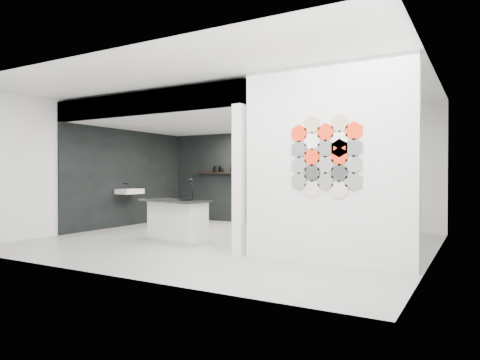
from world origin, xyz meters
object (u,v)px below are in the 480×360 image
partition_panel (326,164)px  wall_basin (130,191)px  bottle_dark (232,169)px  glass_bowl (294,170)px  kettle (288,169)px  stockpot (217,169)px  glass_vase (294,169)px  utensil_cup (222,170)px  kitchen_island (177,219)px

partition_panel → wall_basin: size_ratio=4.67×
bottle_dark → partition_panel: bearing=-45.2°
glass_bowl → partition_panel: bearing=-61.8°
wall_basin → kettle: bearing=32.5°
stockpot → glass_vase: (2.23, 0.00, -0.00)m
partition_panel → utensil_cup: (-4.15, 3.87, -0.03)m
glass_bowl → glass_vase: glass_vase is taller
glass_vase → kitchen_island: bearing=-109.8°
wall_basin → kettle: size_ratio=3.87×
kettle → utensil_cup: kettle is taller
kitchen_island → glass_bowl: 3.46m
glass_bowl → bottle_dark: size_ratio=0.70×
kitchen_island → kettle: 3.42m
kettle → utensil_cup: bearing=175.3°
glass_bowl → glass_vase: 0.03m
wall_basin → stockpot: 2.43m
kitchen_island → glass_vase: bearing=83.1°
wall_basin → glass_vase: glass_vase is taller
wall_basin → utensil_cup: 2.50m
kitchen_island → kettle: (0.98, 3.13, 0.99)m
kettle → utensil_cup: (-1.92, 0.00, -0.02)m
kitchen_island → glass_vase: 3.47m
kettle → glass_bowl: (0.15, 0.00, -0.02)m
bottle_dark → glass_bowl: bearing=0.0°
stockpot → glass_vase: bearing=0.0°
glass_bowl → bottle_dark: bottle_dark is taller
kitchen_island → utensil_cup: (-0.94, 3.13, 0.97)m
wall_basin → glass_bowl: glass_bowl is taller
partition_panel → stockpot: partition_panel is taller
glass_bowl → utensil_cup: size_ratio=1.24×
partition_panel → glass_vase: (-2.08, 3.87, -0.00)m
kitchen_island → bottle_dark: bottle_dark is taller
partition_panel → kitchen_island: partition_panel is taller
glass_bowl → bottle_dark: 1.77m
partition_panel → utensil_cup: bearing=137.0°
kitchen_island → utensil_cup: size_ratio=16.02×
partition_panel → stockpot: size_ratio=14.11×
stockpot → wall_basin: bearing=-119.4°
stockpot → utensil_cup: size_ratio=2.03×
partition_panel → glass_vase: 4.39m
partition_panel → wall_basin: (-5.46, 1.80, -0.55)m
bottle_dark → stockpot: bearing=180.0°
wall_basin → bottle_dark: size_ratio=3.47×
kitchen_island → bottle_dark: size_ratio=9.05×
stockpot → glass_bowl: 2.23m
partition_panel → utensil_cup: partition_panel is taller
glass_bowl → kettle: bearing=180.0°
wall_basin → bottle_dark: 2.68m
partition_panel → glass_bowl: size_ratio=23.20×
kitchen_island → stockpot: 3.46m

